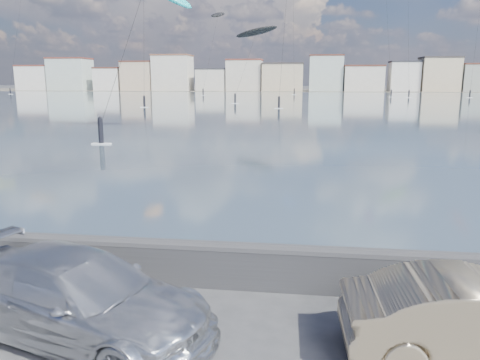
% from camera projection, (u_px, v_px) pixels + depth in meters
% --- Properties ---
extents(ground, '(700.00, 700.00, 0.00)m').
position_uv_depth(ground, '(152.00, 351.00, 8.07)').
color(ground, '#333335').
rests_on(ground, ground).
extents(bay_water, '(500.00, 177.00, 0.00)m').
position_uv_depth(bay_water, '(291.00, 102.00, 96.72)').
color(bay_water, '#303C4E').
rests_on(bay_water, ground).
extents(far_shore_strip, '(500.00, 60.00, 0.00)m').
position_uv_depth(far_shore_strip, '(298.00, 90.00, 201.85)').
color(far_shore_strip, '#4C473D').
rests_on(far_shore_strip, ground).
extents(seawall, '(400.00, 0.36, 1.08)m').
position_uv_depth(seawall, '(189.00, 261.00, 10.56)').
color(seawall, '#28282B').
rests_on(seawall, ground).
extents(far_buildings, '(240.79, 13.26, 14.60)m').
position_uv_depth(far_buildings, '(301.00, 76.00, 186.84)').
color(far_buildings, white).
rests_on(far_buildings, ground).
extents(car_silver, '(5.74, 3.67, 1.55)m').
position_uv_depth(car_silver, '(78.00, 296.00, 8.39)').
color(car_silver, silver).
rests_on(car_silver, ground).
extents(kitesurfer_7, '(9.23, 17.56, 16.79)m').
position_uv_depth(kitesurfer_7, '(256.00, 32.00, 102.53)').
color(kitesurfer_7, black).
rests_on(kitesurfer_7, ground).
extents(kitesurfer_14, '(5.14, 19.08, 25.96)m').
position_uv_depth(kitesurfer_14, '(218.00, 15.00, 144.76)').
color(kitesurfer_14, black).
rests_on(kitesurfer_14, ground).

